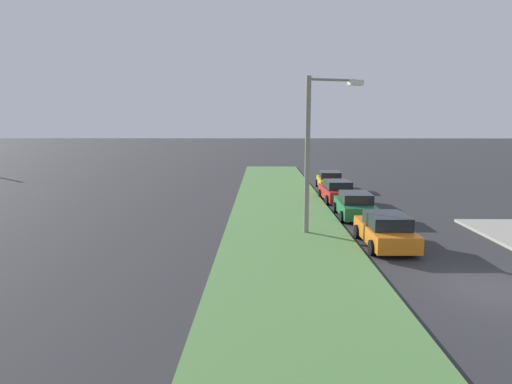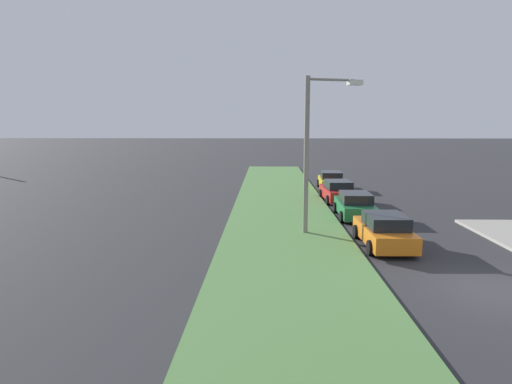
{
  "view_description": "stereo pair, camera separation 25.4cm",
  "coord_description": "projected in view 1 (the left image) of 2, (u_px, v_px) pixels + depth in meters",
  "views": [
    {
      "loc": [
        -13.59,
        7.69,
        5.31
      ],
      "look_at": [
        11.98,
        8.04,
        1.31
      ],
      "focal_mm": 30.64,
      "sensor_mm": 36.0,
      "label": 1
    },
    {
      "loc": [
        -13.59,
        7.44,
        5.31
      ],
      "look_at": [
        11.98,
        8.04,
        1.31
      ],
      "focal_mm": 30.64,
      "sensor_mm": 36.0,
      "label": 2
    }
  ],
  "objects": [
    {
      "name": "parked_car_yellow",
      "position": [
        330.0,
        181.0,
        35.8
      ],
      "size": [
        4.38,
        2.17,
        1.47
      ],
      "rotation": [
        0.0,
        0.0,
        -0.05
      ],
      "color": "gold",
      "rests_on": "ground"
    },
    {
      "name": "streetlight",
      "position": [
        315.0,
        144.0,
        20.62
      ],
      "size": [
        1.08,
        2.81,
        7.5
      ],
      "color": "gray",
      "rests_on": "ground"
    },
    {
      "name": "grass_median",
      "position": [
        283.0,
        220.0,
        24.1
      ],
      "size": [
        60.0,
        6.0,
        0.12
      ],
      "primitive_type": "cube",
      "color": "#517F42",
      "rests_on": "ground"
    },
    {
      "name": "parked_car_green",
      "position": [
        355.0,
        205.0,
        24.89
      ],
      "size": [
        4.34,
        2.1,
        1.47
      ],
      "rotation": [
        0.0,
        0.0,
        -0.03
      ],
      "color": "#1E6B38",
      "rests_on": "ground"
    },
    {
      "name": "parked_car_orange",
      "position": [
        385.0,
        230.0,
        19.02
      ],
      "size": [
        4.32,
        2.05,
        1.47
      ],
      "rotation": [
        0.0,
        0.0,
        0.01
      ],
      "color": "orange",
      "rests_on": "ground"
    },
    {
      "name": "parked_car_red",
      "position": [
        337.0,
        191.0,
        30.17
      ],
      "size": [
        4.38,
        2.18,
        1.47
      ],
      "rotation": [
        0.0,
        0.0,
        0.05
      ],
      "color": "red",
      "rests_on": "ground"
    },
    {
      "name": "ground",
      "position": [
        499.0,
        290.0,
        14.14
      ],
      "size": [
        300.0,
        300.0,
        0.0
      ],
      "primitive_type": "plane",
      "color": "#2D2D30"
    }
  ]
}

